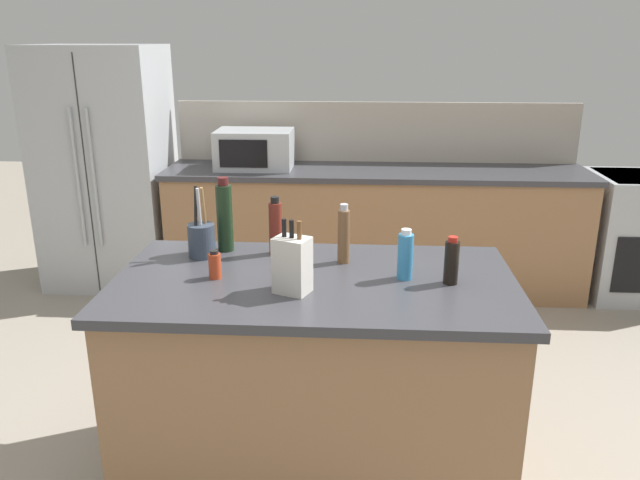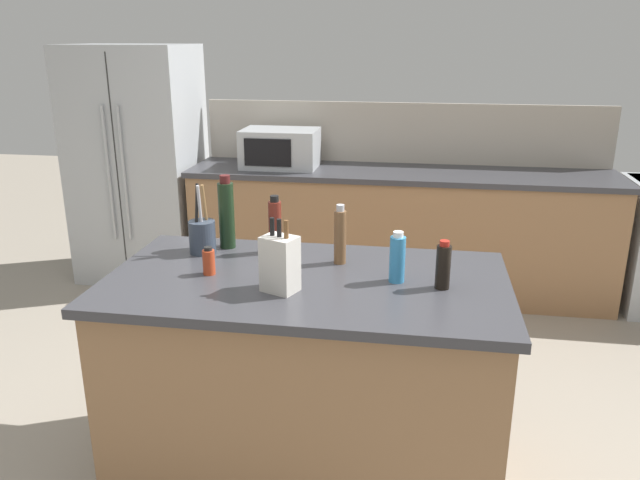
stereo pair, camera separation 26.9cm
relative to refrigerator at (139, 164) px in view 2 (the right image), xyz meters
name	(u,v)px [view 2 (the right image)]	position (x,y,z in m)	size (l,w,h in m)	color
ground_plane	(308,469)	(1.77, -2.25, -0.91)	(14.00, 14.00, 0.00)	gray
back_counter_run	(398,232)	(2.07, -0.05, -0.44)	(3.13, 0.66, 0.94)	#936B47
wall_backsplash	(404,133)	(2.07, 0.27, 0.26)	(3.09, 0.03, 0.46)	#B2A899
kitchen_island	(307,378)	(1.77, -2.25, -0.44)	(1.64, 0.90, 0.94)	#936B47
refrigerator	(139,164)	(0.00, 0.00, 0.00)	(0.92, 0.75, 1.82)	#ADB2B7
microwave	(280,148)	(1.17, -0.05, 0.17)	(0.56, 0.39, 0.28)	#ADB2B7
knife_block	(280,263)	(1.69, -2.40, 0.14)	(0.16, 0.14, 0.29)	beige
utensil_crock	(202,235)	(1.25, -2.02, 0.11)	(0.12, 0.12, 0.32)	#333D4C
spice_jar_paprika	(209,261)	(1.36, -2.27, 0.08)	(0.05, 0.05, 0.12)	#B73D1E
dish_soap_bottle	(397,258)	(2.14, -2.23, 0.13)	(0.06, 0.06, 0.21)	#3384BC
soy_sauce_bottle	(443,266)	(2.31, -2.27, 0.12)	(0.06, 0.06, 0.20)	black
pepper_grinder	(340,236)	(1.88, -2.05, 0.15)	(0.05, 0.05, 0.26)	brown
vinegar_bottle	(275,226)	(1.57, -1.96, 0.15)	(0.06, 0.06, 0.27)	maroon
wine_bottle	(227,214)	(1.34, -1.92, 0.19)	(0.07, 0.07, 0.34)	black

